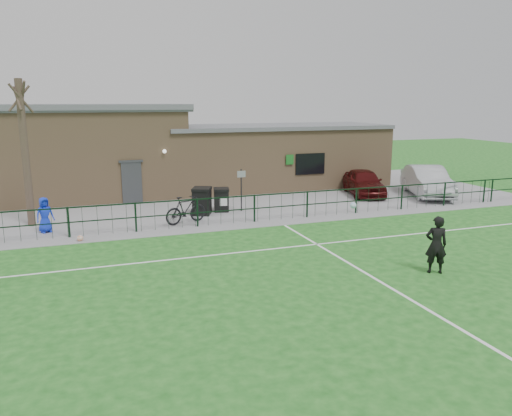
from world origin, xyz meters
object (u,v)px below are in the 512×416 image
object	(u,v)px
wheelie_bin_left	(202,202)
wheelie_bin_right	(221,201)
sign_post	(241,190)
ball_ground	(80,238)
spectator_child	(45,215)
car_silver	(427,181)
car_maroon	(364,182)
bare_tree	(25,154)
bicycle_d	(186,210)

from	to	relation	value
wheelie_bin_left	wheelie_bin_right	bearing A→B (deg)	44.11
sign_post	ball_ground	world-z (taller)	sign_post
wheelie_bin_right	spectator_child	xyz separation A→B (m)	(-7.62, -1.41, 0.20)
ball_ground	car_silver	bearing A→B (deg)	9.88
ball_ground	wheelie_bin_left	bearing A→B (deg)	27.75
spectator_child	ball_ground	distance (m)	2.27
wheelie_bin_left	spectator_child	size ratio (longest dim) A/B	0.82
wheelie_bin_left	sign_post	distance (m)	1.98
wheelie_bin_left	car_maroon	size ratio (longest dim) A/B	0.28
spectator_child	ball_ground	xyz separation A→B (m)	(1.26, -1.78, -0.61)
sign_post	bare_tree	bearing A→B (deg)	178.41
wheelie_bin_right	car_silver	xyz separation A→B (m)	(11.65, -0.05, 0.31)
car_silver	bare_tree	bearing A→B (deg)	-158.50
wheelie_bin_right	sign_post	bearing A→B (deg)	-3.13
sign_post	car_silver	bearing A→B (deg)	1.14
sign_post	spectator_child	xyz separation A→B (m)	(-8.52, -1.14, -0.29)
bare_tree	sign_post	xyz separation A→B (m)	(9.14, -0.25, -1.98)
ball_ground	wheelie_bin_right	bearing A→B (deg)	26.67
wheelie_bin_right	spectator_child	size ratio (longest dim) A/B	0.72
sign_post	car_silver	xyz separation A→B (m)	(10.74, 0.21, -0.19)
bare_tree	spectator_child	size ratio (longest dim) A/B	4.25
bare_tree	sign_post	bearing A→B (deg)	-1.59
wheelie_bin_left	spectator_child	bearing A→B (deg)	-147.81
car_silver	bicycle_d	xyz separation A→B (m)	(-13.72, -1.76, -0.23)
bare_tree	bicycle_d	size ratio (longest dim) A/B	3.07
wheelie_bin_right	car_silver	world-z (taller)	car_silver
wheelie_bin_right	bicycle_d	world-z (taller)	bicycle_d
bare_tree	sign_post	world-z (taller)	bare_tree
wheelie_bin_left	spectator_child	xyz separation A→B (m)	(-6.59, -1.02, 0.13)
car_maroon	bicycle_d	world-z (taller)	car_maroon
bare_tree	wheelie_bin_left	distance (m)	7.60
sign_post	bicycle_d	bearing A→B (deg)	-152.54
bare_tree	wheelie_bin_left	size ratio (longest dim) A/B	5.17
car_silver	sign_post	bearing A→B (deg)	-157.25
car_silver	ball_ground	size ratio (longest dim) A/B	21.29
bare_tree	ball_ground	size ratio (longest dim) A/B	25.83
wheelie_bin_left	ball_ground	bearing A→B (deg)	-128.88
sign_post	car_maroon	bearing A→B (deg)	11.92
bare_tree	wheelie_bin_right	distance (m)	8.60
wheelie_bin_left	ball_ground	distance (m)	6.04
bicycle_d	spectator_child	size ratio (longest dim) A/B	1.38
bare_tree	car_silver	xyz separation A→B (m)	(19.88, -0.04, -2.17)
spectator_child	wheelie_bin_left	bearing A→B (deg)	-15.49
sign_post	spectator_child	bearing A→B (deg)	-172.37
ball_ground	bare_tree	bearing A→B (deg)	120.55
sign_post	car_silver	size ratio (longest dim) A/B	0.40
bicycle_d	ball_ground	bearing A→B (deg)	87.16
car_silver	spectator_child	xyz separation A→B (m)	(-19.27, -1.36, -0.11)
car_silver	ball_ground	bearing A→B (deg)	-148.50
car_silver	wheelie_bin_left	bearing A→B (deg)	-156.88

